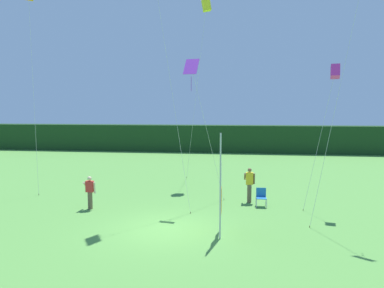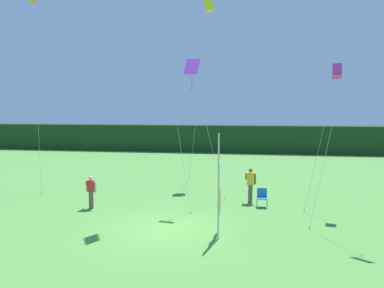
% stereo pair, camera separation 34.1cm
% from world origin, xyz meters
% --- Properties ---
extents(ground_plane, '(120.00, 120.00, 0.00)m').
position_xyz_m(ground_plane, '(0.00, 0.00, 0.00)').
color(ground_plane, '#518E3D').
extents(distant_treeline, '(80.00, 2.40, 2.99)m').
position_xyz_m(distant_treeline, '(0.00, 25.79, 1.49)').
color(distant_treeline, '#193819').
rests_on(distant_treeline, ground).
extents(banner_flag, '(0.06, 1.03, 3.91)m').
position_xyz_m(banner_flag, '(2.24, -0.51, 1.87)').
color(banner_flag, '#B7B7BC').
rests_on(banner_flag, ground).
extents(person_near_banner, '(0.55, 0.48, 1.78)m').
position_xyz_m(person_near_banner, '(3.48, 4.42, 0.95)').
color(person_near_banner, brown).
rests_on(person_near_banner, ground).
extents(person_mid_field, '(0.55, 0.48, 1.58)m').
position_xyz_m(person_mid_field, '(-4.12, 2.26, 0.84)').
color(person_mid_field, brown).
rests_on(person_mid_field, ground).
extents(folding_chair, '(0.51, 0.51, 0.89)m').
position_xyz_m(folding_chair, '(4.04, 3.81, 0.51)').
color(folding_chair, '#BCBCC1').
rests_on(folding_chair, ground).
extents(kite_magenta_box_0, '(1.68, 1.11, 6.88)m').
position_xyz_m(kite_magenta_box_0, '(7.35, 4.05, 6.49)').
color(kite_magenta_box_0, brown).
rests_on(kite_magenta_box_0, ground).
extents(kite_purple_diamond_2, '(1.98, 1.50, 7.19)m').
position_xyz_m(kite_purple_diamond_2, '(0.66, 3.59, 6.49)').
color(kite_purple_diamond_2, brown).
rests_on(kite_purple_diamond_2, ground).
extents(kite_yellow_box_4, '(1.72, 0.62, 11.94)m').
position_xyz_m(kite_yellow_box_4, '(0.72, 10.15, 11.48)').
color(kite_yellow_box_4, brown).
rests_on(kite_yellow_box_4, ground).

